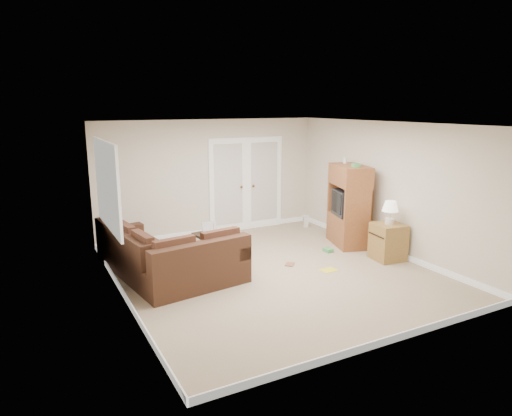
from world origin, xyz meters
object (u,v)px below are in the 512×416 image
coffee_table (217,247)px  tv_armoire (349,205)px  sectional_sofa (162,260)px  side_cabinet (388,239)px

coffee_table → tv_armoire: (2.72, -0.40, 0.59)m
sectional_sofa → tv_armoire: bearing=-7.2°
side_cabinet → sectional_sofa: bearing=172.3°
tv_armoire → side_cabinet: tv_armoire is taller
sectional_sofa → tv_armoire: (3.89, 0.07, 0.51)m
sectional_sofa → side_cabinet: size_ratio=2.41×
coffee_table → side_cabinet: size_ratio=0.99×
tv_armoire → side_cabinet: size_ratio=1.58×
coffee_table → tv_armoire: 2.82m
coffee_table → side_cabinet: 3.16m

